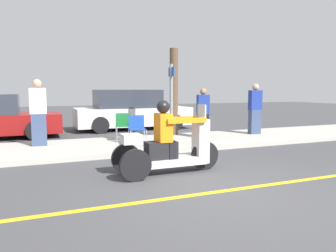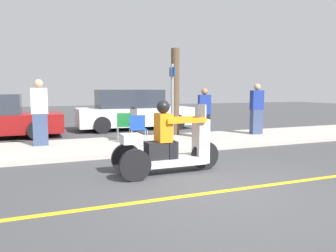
{
  "view_description": "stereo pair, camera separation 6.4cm",
  "coord_description": "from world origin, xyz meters",
  "px_view_note": "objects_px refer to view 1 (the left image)",
  "views": [
    {
      "loc": [
        -2.85,
        -4.48,
        1.66
      ],
      "look_at": [
        -0.41,
        1.42,
        0.95
      ],
      "focal_mm": 35.0,
      "sensor_mm": 36.0,
      "label": 1
    },
    {
      "loc": [
        -2.79,
        -4.5,
        1.66
      ],
      "look_at": [
        -0.41,
        1.42,
        0.95
      ],
      "focal_mm": 35.0,
      "sensor_mm": 36.0,
      "label": 2
    }
  ],
  "objects_px": {
    "spectator_end_of_line": "(255,110)",
    "folding_chair_set_back": "(123,124)",
    "spectator_near_curb": "(38,114)",
    "tree_trunk": "(174,92)",
    "motorcycle_trike": "(168,147)",
    "street_sign": "(171,103)",
    "spectator_with_child": "(203,114)",
    "parked_car_lot_center": "(131,111)",
    "folding_chair_curbside": "(137,127)"
  },
  "relations": [
    {
      "from": "spectator_end_of_line",
      "to": "folding_chair_set_back",
      "type": "height_order",
      "value": "spectator_end_of_line"
    },
    {
      "from": "spectator_near_curb",
      "to": "folding_chair_set_back",
      "type": "bearing_deg",
      "value": 0.47
    },
    {
      "from": "tree_trunk",
      "to": "spectator_end_of_line",
      "type": "bearing_deg",
      "value": -18.78
    },
    {
      "from": "motorcycle_trike",
      "to": "spectator_end_of_line",
      "type": "bearing_deg",
      "value": 36.23
    },
    {
      "from": "spectator_near_curb",
      "to": "street_sign",
      "type": "bearing_deg",
      "value": -27.36
    },
    {
      "from": "folding_chair_set_back",
      "to": "tree_trunk",
      "type": "height_order",
      "value": "tree_trunk"
    },
    {
      "from": "spectator_with_child",
      "to": "parked_car_lot_center",
      "type": "xyz_separation_m",
      "value": [
        -1.24,
        3.95,
        -0.11
      ]
    },
    {
      "from": "spectator_with_child",
      "to": "folding_chair_set_back",
      "type": "height_order",
      "value": "spectator_with_child"
    },
    {
      "from": "motorcycle_trike",
      "to": "spectator_with_child",
      "type": "bearing_deg",
      "value": 52.25
    },
    {
      "from": "motorcycle_trike",
      "to": "spectator_end_of_line",
      "type": "height_order",
      "value": "spectator_end_of_line"
    },
    {
      "from": "spectator_with_child",
      "to": "parked_car_lot_center",
      "type": "relative_size",
      "value": 0.33
    },
    {
      "from": "spectator_with_child",
      "to": "tree_trunk",
      "type": "distance_m",
      "value": 1.34
    },
    {
      "from": "folding_chair_set_back",
      "to": "motorcycle_trike",
      "type": "bearing_deg",
      "value": -91.04
    },
    {
      "from": "spectator_end_of_line",
      "to": "folding_chair_set_back",
      "type": "relative_size",
      "value": 2.12
    },
    {
      "from": "motorcycle_trike",
      "to": "spectator_near_curb",
      "type": "xyz_separation_m",
      "value": [
        -2.32,
        3.71,
        0.47
      ]
    },
    {
      "from": "street_sign",
      "to": "spectator_near_curb",
      "type": "bearing_deg",
      "value": 152.64
    },
    {
      "from": "motorcycle_trike",
      "to": "spectator_end_of_line",
      "type": "relative_size",
      "value": 1.26
    },
    {
      "from": "spectator_near_curb",
      "to": "motorcycle_trike",
      "type": "bearing_deg",
      "value": -58.01
    },
    {
      "from": "parked_car_lot_center",
      "to": "spectator_end_of_line",
      "type": "bearing_deg",
      "value": -49.43
    },
    {
      "from": "spectator_near_curb",
      "to": "tree_trunk",
      "type": "bearing_deg",
      "value": 8.24
    },
    {
      "from": "spectator_with_child",
      "to": "folding_chair_curbside",
      "type": "height_order",
      "value": "spectator_with_child"
    },
    {
      "from": "tree_trunk",
      "to": "street_sign",
      "type": "bearing_deg",
      "value": -114.84
    },
    {
      "from": "parked_car_lot_center",
      "to": "folding_chair_set_back",
      "type": "bearing_deg",
      "value": -109.73
    },
    {
      "from": "motorcycle_trike",
      "to": "parked_car_lot_center",
      "type": "distance_m",
      "value": 7.43
    },
    {
      "from": "spectator_with_child",
      "to": "spectator_near_curb",
      "type": "height_order",
      "value": "spectator_near_curb"
    },
    {
      "from": "spectator_end_of_line",
      "to": "street_sign",
      "type": "height_order",
      "value": "street_sign"
    },
    {
      "from": "motorcycle_trike",
      "to": "spectator_near_curb",
      "type": "bearing_deg",
      "value": 121.99
    },
    {
      "from": "motorcycle_trike",
      "to": "spectator_near_curb",
      "type": "relative_size",
      "value": 1.2
    },
    {
      "from": "spectator_near_curb",
      "to": "street_sign",
      "type": "distance_m",
      "value": 3.67
    },
    {
      "from": "folding_chair_set_back",
      "to": "folding_chair_curbside",
      "type": "distance_m",
      "value": 0.94
    },
    {
      "from": "motorcycle_trike",
      "to": "folding_chair_curbside",
      "type": "bearing_deg",
      "value": 85.65
    },
    {
      "from": "spectator_with_child",
      "to": "tree_trunk",
      "type": "relative_size",
      "value": 0.54
    },
    {
      "from": "spectator_with_child",
      "to": "tree_trunk",
      "type": "xyz_separation_m",
      "value": [
        -0.6,
        0.98,
        0.69
      ]
    },
    {
      "from": "folding_chair_set_back",
      "to": "parked_car_lot_center",
      "type": "distance_m",
      "value": 3.8
    },
    {
      "from": "parked_car_lot_center",
      "to": "spectator_near_curb",
      "type": "bearing_deg",
      "value": -135.56
    },
    {
      "from": "folding_chair_set_back",
      "to": "folding_chair_curbside",
      "type": "xyz_separation_m",
      "value": [
        0.15,
        -0.93,
        0.0
      ]
    },
    {
      "from": "spectator_near_curb",
      "to": "folding_chair_curbside",
      "type": "height_order",
      "value": "spectator_near_curb"
    },
    {
      "from": "folding_chair_set_back",
      "to": "tree_trunk",
      "type": "xyz_separation_m",
      "value": [
        1.93,
        0.6,
        0.95
      ]
    },
    {
      "from": "tree_trunk",
      "to": "spectator_near_curb",
      "type": "bearing_deg",
      "value": -171.76
    },
    {
      "from": "spectator_end_of_line",
      "to": "motorcycle_trike",
      "type": "bearing_deg",
      "value": -143.77
    },
    {
      "from": "spectator_near_curb",
      "to": "parked_car_lot_center",
      "type": "bearing_deg",
      "value": 44.44
    },
    {
      "from": "spectator_end_of_line",
      "to": "street_sign",
      "type": "xyz_separation_m",
      "value": [
        -3.74,
        -1.39,
        0.36
      ]
    },
    {
      "from": "folding_chair_curbside",
      "to": "parked_car_lot_center",
      "type": "relative_size",
      "value": 0.17
    },
    {
      "from": "tree_trunk",
      "to": "street_sign",
      "type": "distance_m",
      "value": 2.55
    },
    {
      "from": "spectator_near_curb",
      "to": "tree_trunk",
      "type": "height_order",
      "value": "tree_trunk"
    },
    {
      "from": "street_sign",
      "to": "folding_chair_curbside",
      "type": "bearing_deg",
      "value": 133.1
    },
    {
      "from": "motorcycle_trike",
      "to": "spectator_with_child",
      "type": "relative_size",
      "value": 1.38
    },
    {
      "from": "parked_car_lot_center",
      "to": "street_sign",
      "type": "distance_m",
      "value": 5.32
    },
    {
      "from": "folding_chair_curbside",
      "to": "tree_trunk",
      "type": "height_order",
      "value": "tree_trunk"
    },
    {
      "from": "motorcycle_trike",
      "to": "street_sign",
      "type": "xyz_separation_m",
      "value": [
        0.93,
        2.03,
        0.79
      ]
    }
  ]
}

